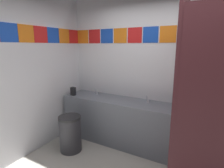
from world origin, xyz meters
name	(u,v)px	position (x,y,z in m)	size (l,w,h in m)	color
wall_back	(166,67)	(0.00, 1.53, 1.44)	(3.75, 0.09, 2.86)	silver
wall_side	(11,70)	(-1.91, 0.00, 1.44)	(0.09, 2.99, 2.86)	silver
vanity_counter	(118,120)	(-0.76, 1.22, 0.42)	(2.12, 0.56, 0.82)	slate
faucet_left	(96,92)	(-1.29, 1.30, 0.88)	(0.04, 0.10, 0.14)	silver
faucet_right	(147,100)	(-0.24, 1.30, 0.88)	(0.04, 0.10, 0.14)	silver
soap_dispenser	(73,91)	(-1.68, 1.06, 0.90)	(0.09, 0.09, 0.16)	black
stall_divider	(196,107)	(0.57, 0.56, 1.12)	(0.92, 1.38, 2.23)	#471E23
toilet	(220,158)	(0.89, 1.02, 0.30)	(0.39, 0.49, 0.74)	white
trash_bin	(70,133)	(-1.33, 0.55, 0.31)	(0.38, 0.38, 0.62)	#333338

